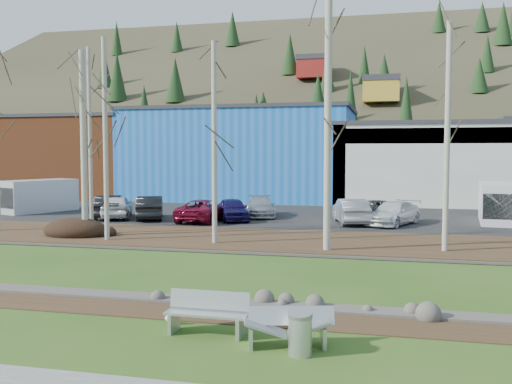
% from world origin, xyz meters
% --- Properties ---
extents(ground, '(200.00, 200.00, 0.00)m').
position_xyz_m(ground, '(0.00, 0.00, 0.00)').
color(ground, '#274D14').
rests_on(ground, ground).
extents(dirt_strip, '(80.00, 1.80, 0.03)m').
position_xyz_m(dirt_strip, '(0.00, 2.10, 0.01)').
color(dirt_strip, '#382616').
rests_on(dirt_strip, ground).
extents(near_bank_rocks, '(80.00, 0.80, 0.50)m').
position_xyz_m(near_bank_rocks, '(0.00, 3.10, 0.00)').
color(near_bank_rocks, '#47423D').
rests_on(near_bank_rocks, ground).
extents(river, '(80.00, 8.00, 0.90)m').
position_xyz_m(river, '(0.00, 7.20, 0.00)').
color(river, black).
rests_on(river, ground).
extents(far_bank_rocks, '(80.00, 0.80, 0.46)m').
position_xyz_m(far_bank_rocks, '(0.00, 11.30, 0.00)').
color(far_bank_rocks, '#47423D').
rests_on(far_bank_rocks, ground).
extents(far_bank, '(80.00, 7.00, 0.15)m').
position_xyz_m(far_bank, '(0.00, 14.50, 0.07)').
color(far_bank, '#382616').
rests_on(far_bank, ground).
extents(parking_lot, '(80.00, 14.00, 0.14)m').
position_xyz_m(parking_lot, '(0.00, 25.00, 0.07)').
color(parking_lot, black).
rests_on(parking_lot, ground).
extents(building_brick, '(16.32, 12.24, 7.80)m').
position_xyz_m(building_brick, '(-24.00, 39.00, 3.91)').
color(building_brick, brown).
rests_on(building_brick, ground).
extents(building_blue, '(20.40, 12.24, 8.30)m').
position_xyz_m(building_blue, '(-6.00, 39.00, 4.16)').
color(building_blue, blue).
rests_on(building_blue, ground).
extents(building_white, '(18.36, 12.24, 6.80)m').
position_xyz_m(building_white, '(12.00, 38.98, 3.41)').
color(building_white, silver).
rests_on(building_white, ground).
extents(hillside, '(160.00, 72.00, 35.00)m').
position_xyz_m(hillside, '(0.00, 84.00, 17.50)').
color(hillside, '#2D2B1B').
rests_on(hillside, ground).
extents(bench_intact, '(2.01, 0.64, 1.00)m').
position_xyz_m(bench_intact, '(3.25, 0.45, 0.50)').
color(bench_intact, silver).
rests_on(bench_intact, ground).
extents(bench_damaged, '(2.02, 1.08, 0.86)m').
position_xyz_m(bench_damaged, '(5.27, 0.04, 0.43)').
color(bench_damaged, silver).
rests_on(bench_damaged, ground).
extents(litter_bin, '(0.51, 0.51, 0.88)m').
position_xyz_m(litter_bin, '(5.62, -0.47, 0.44)').
color(litter_bin, silver).
rests_on(litter_bin, ground).
extents(seagull, '(0.40, 0.18, 0.28)m').
position_xyz_m(seagull, '(2.13, 0.94, 0.16)').
color(seagull, gold).
rests_on(seagull, ground).
extents(dirt_mound, '(3.33, 2.35, 0.65)m').
position_xyz_m(dirt_mound, '(-8.01, 13.39, 0.48)').
color(dirt_mound, black).
rests_on(dirt_mound, far_bank).
extents(birch_1, '(0.20, 0.20, 9.51)m').
position_xyz_m(birch_1, '(-7.53, 14.19, 4.90)').
color(birch_1, beige).
rests_on(birch_1, far_bank).
extents(birch_2, '(0.30, 0.30, 9.19)m').
position_xyz_m(birch_2, '(-7.40, 13.31, 4.75)').
color(birch_2, beige).
rests_on(birch_2, far_bank).
extents(birch_3, '(0.23, 0.23, 9.60)m').
position_xyz_m(birch_3, '(-5.76, 12.48, 4.95)').
color(birch_3, beige).
rests_on(birch_3, far_bank).
extents(birch_4, '(0.23, 0.23, 9.23)m').
position_xyz_m(birch_4, '(-0.44, 12.77, 4.76)').
color(birch_4, beige).
rests_on(birch_4, far_bank).
extents(birch_5, '(0.31, 0.31, 10.52)m').
position_xyz_m(birch_5, '(4.83, 12.02, 5.41)').
color(birch_5, beige).
rests_on(birch_5, far_bank).
extents(birch_6, '(0.24, 0.24, 9.64)m').
position_xyz_m(birch_6, '(9.75, 12.95, 4.97)').
color(birch_6, beige).
rests_on(birch_6, far_bank).
extents(car_0, '(3.31, 4.79, 1.52)m').
position_xyz_m(car_0, '(-9.49, 20.80, 0.90)').
color(car_0, white).
rests_on(car_0, parking_lot).
extents(car_1, '(3.10, 4.70, 1.47)m').
position_xyz_m(car_1, '(-10.06, 20.89, 0.87)').
color(car_1, black).
rests_on(car_1, parking_lot).
extents(car_2, '(2.41, 4.90, 1.34)m').
position_xyz_m(car_2, '(-3.57, 20.50, 0.81)').
color(car_2, maroon).
rests_on(car_2, parking_lot).
extents(car_3, '(2.87, 4.72, 1.28)m').
position_xyz_m(car_3, '(-0.76, 23.77, 0.78)').
color(car_3, '#9FA0A6').
rests_on(car_3, parking_lot).
extents(car_4, '(3.15, 4.36, 1.38)m').
position_xyz_m(car_4, '(-1.97, 21.34, 0.83)').
color(car_4, '#1A114B').
rests_on(car_4, parking_lot).
extents(car_5, '(2.62, 4.73, 1.48)m').
position_xyz_m(car_5, '(5.22, 21.49, 0.88)').
color(car_5, '#AFAFB1').
rests_on(car_5, parking_lot).
extents(car_6, '(3.97, 5.11, 1.29)m').
position_xyz_m(car_6, '(6.55, 23.21, 0.79)').
color(car_6, '#2A2A2D').
rests_on(car_6, parking_lot).
extents(car_7, '(3.61, 4.98, 1.34)m').
position_xyz_m(car_7, '(7.65, 21.47, 0.81)').
color(car_7, white).
rests_on(car_7, parking_lot).
extents(car_8, '(3.10, 4.70, 1.47)m').
position_xyz_m(car_8, '(-7.25, 20.89, 0.87)').
color(car_8, black).
rests_on(car_8, parking_lot).
extents(van_white, '(2.79, 5.54, 2.33)m').
position_xyz_m(van_white, '(13.85, 23.92, 1.31)').
color(van_white, white).
rests_on(van_white, parking_lot).
extents(van_grey, '(3.92, 5.57, 2.25)m').
position_xyz_m(van_grey, '(-16.77, 22.98, 1.26)').
color(van_grey, silver).
rests_on(van_grey, parking_lot).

